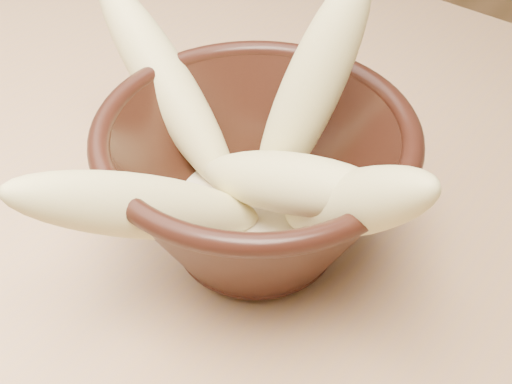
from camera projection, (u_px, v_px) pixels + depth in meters
table at (336, 284)px, 0.64m from camera, size 1.20×0.80×0.75m
bowl at (256, 181)px, 0.52m from camera, size 0.23×0.23×0.12m
milk_puddle at (256, 212)px, 0.54m from camera, size 0.13×0.13×0.02m
banana_upright at (310, 91)px, 0.50m from camera, size 0.08×0.12×0.18m
banana_left at (166, 84)px, 0.55m from camera, size 0.19×0.08×0.15m
banana_right at (351, 204)px, 0.45m from camera, size 0.16×0.09×0.15m
banana_across at (289, 183)px, 0.48m from camera, size 0.17×0.04×0.10m
banana_front at (146, 207)px, 0.46m from camera, size 0.10×0.19×0.14m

